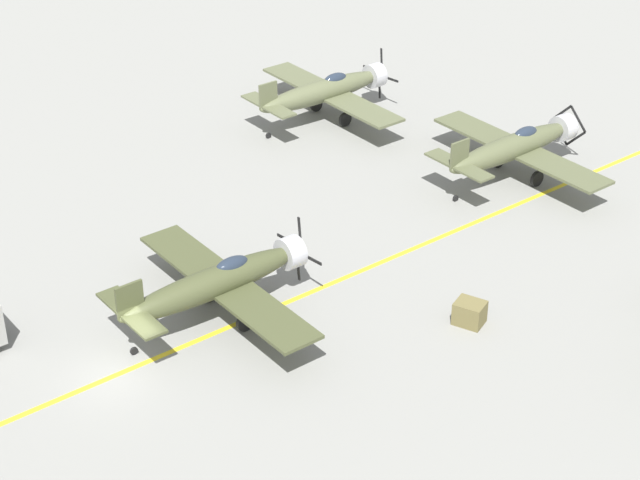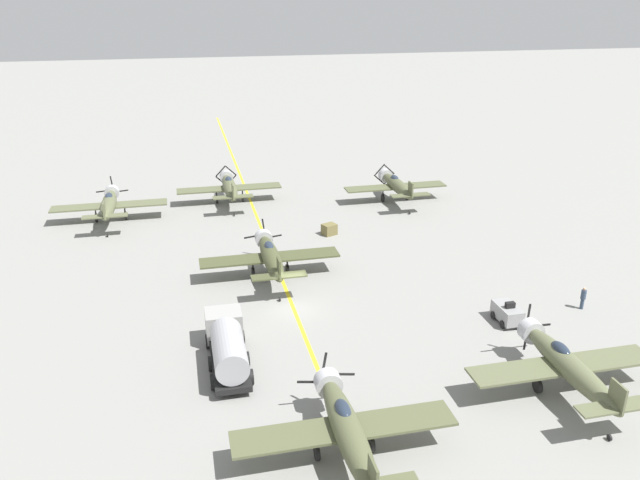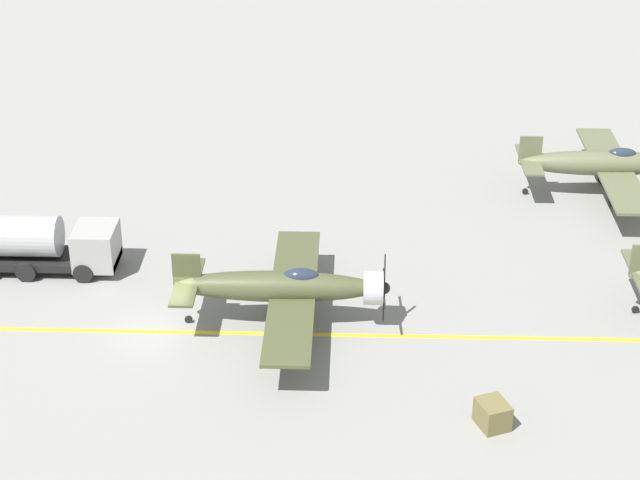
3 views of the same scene
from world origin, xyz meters
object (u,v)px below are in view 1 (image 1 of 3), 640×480
(airplane_far_center, at_px, (516,146))
(airplane_far_left, at_px, (326,91))
(airplane_mid_center, at_px, (219,281))
(supply_crate_by_tanker, at_px, (470,313))

(airplane_far_center, bearing_deg, airplane_far_left, -148.75)
(airplane_far_center, relative_size, airplane_mid_center, 1.00)
(airplane_far_left, xyz_separation_m, airplane_mid_center, (14.63, -17.69, -0.00))
(airplane_far_left, distance_m, supply_crate_by_tanker, 23.74)
(airplane_far_left, bearing_deg, airplane_far_center, 5.36)
(airplane_mid_center, xyz_separation_m, supply_crate_by_tanker, (7.33, 8.79, -1.46))
(airplane_far_left, bearing_deg, airplane_mid_center, -59.76)
(airplane_far_left, bearing_deg, supply_crate_by_tanker, -31.43)
(airplane_far_left, distance_m, airplane_far_center, 13.51)
(airplane_mid_center, distance_m, supply_crate_by_tanker, 11.53)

